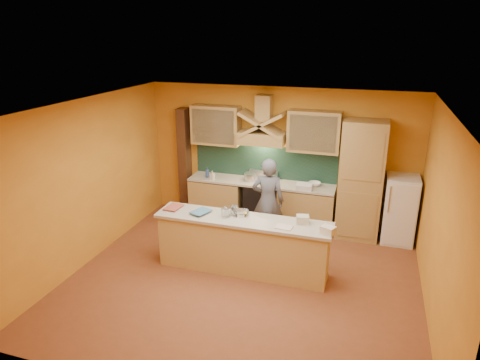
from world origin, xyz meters
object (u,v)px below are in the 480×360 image
(kitchen_scale, at_px, (241,213))
(person, at_px, (268,201))
(fridge, at_px, (400,210))
(stove, at_px, (261,203))
(mixing_bowl, at_px, (241,213))

(kitchen_scale, bearing_deg, person, 55.97)
(fridge, xyz_separation_m, person, (-2.36, -0.77, 0.18))
(stove, bearing_deg, mixing_bowl, -85.75)
(person, bearing_deg, stove, -72.51)
(stove, height_order, person, person)
(kitchen_scale, bearing_deg, fridge, 12.20)
(fridge, height_order, person, person)
(stove, xyz_separation_m, person, (0.34, -0.77, 0.38))
(person, xyz_separation_m, kitchen_scale, (-0.20, -1.05, 0.17))
(person, height_order, mixing_bowl, person)
(kitchen_scale, height_order, mixing_bowl, kitchen_scale)
(stove, relative_size, kitchen_scale, 7.94)
(fridge, relative_size, person, 0.79)
(kitchen_scale, relative_size, mixing_bowl, 0.45)
(person, relative_size, kitchen_scale, 14.60)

